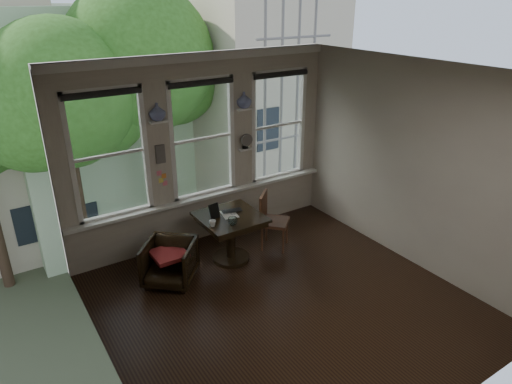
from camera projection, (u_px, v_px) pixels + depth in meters
ground at (284, 302)px, 6.07m from camera, size 4.50×4.50×0.00m
ceiling at (291, 73)px, 4.88m from camera, size 4.50×4.50×0.00m
wall_back at (202, 151)px, 7.20m from camera, size 4.50×0.00×4.50m
wall_front at (450, 295)px, 3.74m from camera, size 4.50×0.00×4.50m
wall_left at (98, 253)px, 4.35m from camera, size 0.00×4.50×4.50m
wall_right at (412, 165)px, 6.60m from camera, size 0.00×4.50×4.50m
window_left at (109, 155)px, 6.40m from camera, size 1.10×0.12×1.90m
window_center at (202, 138)px, 7.12m from camera, size 1.10×0.12×1.90m
window_right at (277, 125)px, 7.85m from camera, size 1.10×0.12×1.90m
shelf_left at (158, 121)px, 6.53m from camera, size 0.26×0.16×0.03m
shelf_right at (244, 109)px, 7.25m from camera, size 0.26×0.16×0.03m
intercom at (160, 154)px, 6.75m from camera, size 0.14×0.06×0.28m
sticky_notes at (162, 176)px, 6.89m from camera, size 0.16×0.01×0.24m
desk_fan at (245, 143)px, 7.46m from camera, size 0.20×0.20×0.24m
vase_left at (157, 112)px, 6.47m from camera, size 0.24×0.24×0.25m
vase_right at (244, 100)px, 7.19m from camera, size 0.24×0.24×0.25m
table at (231, 238)px, 6.91m from camera, size 0.90×0.90×0.75m
armchair_left at (170, 262)px, 6.39m from camera, size 0.96×0.96×0.63m
cushion_red at (169, 254)px, 6.34m from camera, size 0.45×0.45×0.06m
side_chair_right at (275, 221)px, 7.23m from camera, size 0.59×0.59×0.92m
laptop at (233, 212)px, 6.85m from camera, size 0.35×0.26×0.02m
mug at (213, 223)px, 6.45m from camera, size 0.12×0.12×0.09m
drinking_glass at (233, 221)px, 6.48m from camera, size 0.16×0.16×0.11m
tablet at (214, 211)px, 6.66m from camera, size 0.17×0.10×0.22m
papers at (229, 214)px, 6.81m from camera, size 0.28×0.34×0.00m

